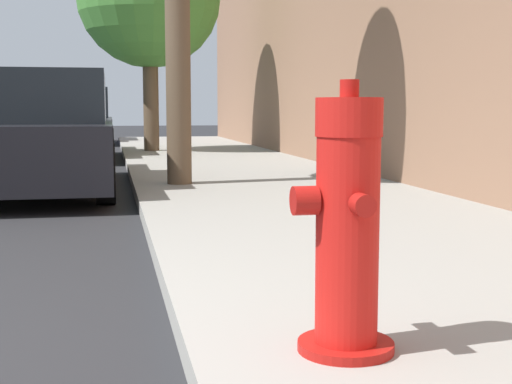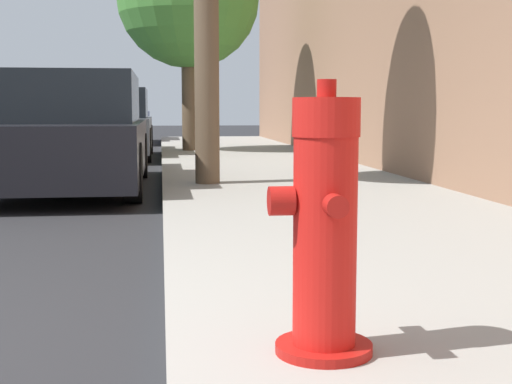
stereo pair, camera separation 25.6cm
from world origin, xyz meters
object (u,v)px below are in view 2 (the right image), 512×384
object	(u,v)px
parked_car_far	(117,119)
parked_car_mid	(107,125)
parked_car_near	(69,135)
fire_hydrant	(324,230)

from	to	relation	value
parked_car_far	parked_car_mid	bearing A→B (deg)	-88.36
parked_car_near	parked_car_mid	distance (m)	5.58
fire_hydrant	parked_car_mid	distance (m)	12.25
fire_hydrant	parked_car_far	world-z (taller)	parked_car_far
parked_car_near	parked_car_far	xyz separation A→B (m)	(-0.13, 12.05, 0.01)
fire_hydrant	parked_car_mid	bearing A→B (deg)	97.66
parked_car_near	parked_car_far	size ratio (longest dim) A/B	1.10
parked_car_mid	fire_hydrant	bearing A→B (deg)	-82.34
parked_car_mid	parked_car_far	xyz separation A→B (m)	(-0.19, 6.46, 0.03)
fire_hydrant	parked_car_near	distance (m)	6.77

